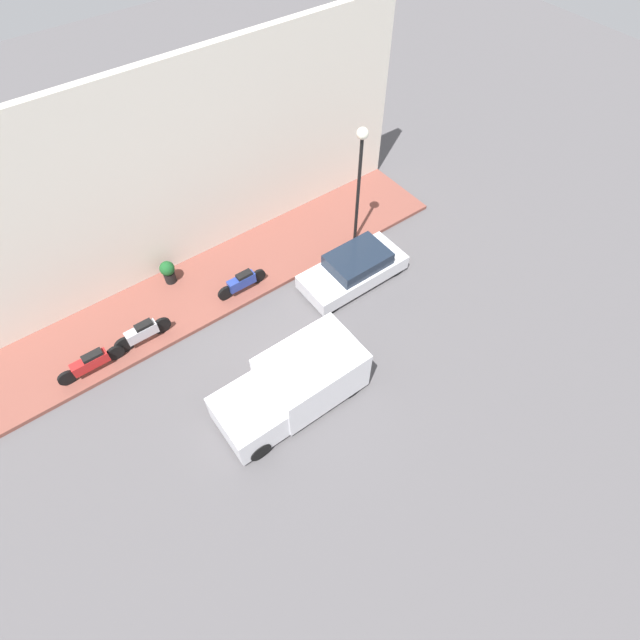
{
  "coord_description": "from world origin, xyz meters",
  "views": [
    {
      "loc": [
        -6.68,
        4.29,
        13.61
      ],
      "look_at": [
        1.3,
        -1.61,
        0.6
      ],
      "focal_mm": 28.0,
      "sensor_mm": 36.0,
      "label": 1
    }
  ],
  "objects": [
    {
      "name": "streetlamp",
      "position": [
        3.96,
        -5.25,
        3.51
      ],
      "size": [
        0.4,
        0.4,
        4.73
      ],
      "color": "black",
      "rests_on": "sidewalk"
    },
    {
      "name": "ground_plane",
      "position": [
        0.0,
        0.0,
        0.0
      ],
      "size": [
        60.0,
        60.0,
        0.0
      ],
      "primitive_type": "plane",
      "color": "#514F51"
    },
    {
      "name": "sidewalk",
      "position": [
        5.27,
        0.0,
        0.08
      ],
      "size": [
        3.1,
        17.73,
        0.15
      ],
      "color": "brown",
      "rests_on": "ground_plane"
    },
    {
      "name": "potted_plant",
      "position": [
        6.21,
        1.44,
        0.66
      ],
      "size": [
        0.53,
        0.53,
        0.91
      ],
      "color": "black",
      "rests_on": "sidewalk"
    },
    {
      "name": "delivery_van",
      "position": [
        -0.35,
        0.6,
        0.89
      ],
      "size": [
        1.98,
        4.46,
        1.75
      ],
      "color": "silver",
      "rests_on": "ground_plane"
    },
    {
      "name": "parked_car",
      "position": [
        2.45,
        -3.98,
        0.57
      ],
      "size": [
        1.68,
        3.87,
        1.19
      ],
      "color": "silver",
      "rests_on": "ground_plane"
    },
    {
      "name": "motorcycle_red",
      "position": [
        4.21,
        5.06,
        0.56
      ],
      "size": [
        0.3,
        2.1,
        0.74
      ],
      "color": "#B21E1E",
      "rests_on": "sidewalk"
    },
    {
      "name": "scooter_silver",
      "position": [
        4.3,
        3.3,
        0.59
      ],
      "size": [
        0.3,
        1.93,
        0.8
      ],
      "color": "#B7B7BF",
      "rests_on": "sidewalk"
    },
    {
      "name": "motorcycle_blue",
      "position": [
        4.29,
        -0.43,
        0.57
      ],
      "size": [
        0.3,
        1.9,
        0.76
      ],
      "color": "navy",
      "rests_on": "sidewalk"
    },
    {
      "name": "building_facade",
      "position": [
        6.97,
        0.0,
        3.61
      ],
      "size": [
        0.3,
        17.73,
        7.23
      ],
      "color": "silver",
      "rests_on": "ground_plane"
    }
  ]
}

